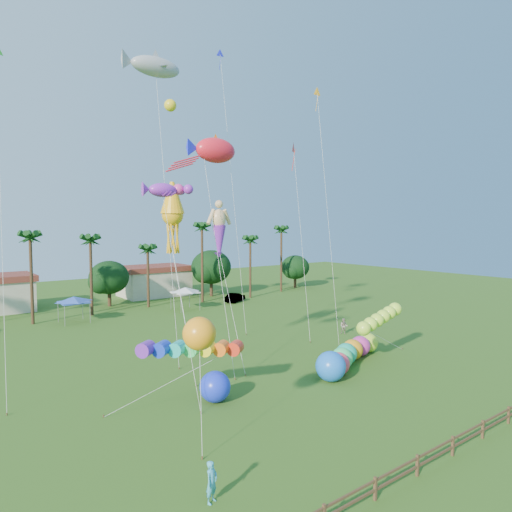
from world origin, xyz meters
TOP-DOWN VIEW (x-y plane):
  - ground at (0.00, 0.00)m, footprint 160.00×160.00m
  - tree_line at (3.57, 44.00)m, footprint 69.46×8.91m
  - buildings_row at (-3.09, 50.00)m, footprint 35.00×7.00m
  - tent_row at (-6.00, 36.33)m, footprint 31.00×4.00m
  - fence at (0.00, -6.00)m, footprint 36.12×0.12m
  - car_b at (16.90, 37.22)m, footprint 4.22×3.12m
  - spectator_a at (-11.45, -2.02)m, footprint 0.75×0.65m
  - spectator_b at (14.70, 14.20)m, footprint 0.95×1.00m
  - caterpillar_inflatable at (6.63, 6.68)m, footprint 10.52×5.53m
  - blue_ball at (-5.67, 6.90)m, footprint 2.00×2.00m
  - rainbow_tube at (-5.68, 7.07)m, footprint 9.79×3.92m
  - green_worm at (7.35, 5.63)m, footprint 10.31×2.25m
  - orange_ball_kite at (-9.81, 1.71)m, footprint 1.77×1.77m
  - merman_kite at (-0.45, 14.44)m, footprint 2.29×5.77m
  - fish_kite at (-0.45, 14.89)m, footprint 5.67×6.66m
  - shark_kite at (-3.32, 19.92)m, footprint 6.32×7.54m
  - squid_kite at (-4.98, 13.87)m, footprint 2.37×4.98m
  - lobster_kite at (-7.74, 9.74)m, footprint 3.56×5.06m
  - delta_kite_red at (11.08, 18.09)m, footprint 2.34×4.94m
  - delta_kite_yellow at (10.86, 14.46)m, footprint 1.06×3.66m
  - delta_kite_blue at (6.56, 24.78)m, footprint 1.04×5.18m

SIDE VIEW (x-z plane):
  - ground at x=0.00m, z-range 0.00..0.00m
  - fence at x=0.00m, z-range 0.11..1.11m
  - car_b at x=16.90m, z-range 0.00..1.33m
  - spectator_b at x=14.70m, z-range 0.00..1.63m
  - spectator_a at x=-11.45m, z-range 0.00..1.75m
  - caterpillar_inflatable at x=6.63m, z-range -0.18..2.03m
  - blue_ball at x=-5.67m, z-range 0.00..2.00m
  - buildings_row at x=-3.09m, z-range 0.00..4.00m
  - tent_row at x=-6.00m, z-range 2.45..3.05m
  - green_worm at x=7.35m, z-range 1.26..5.14m
  - rainbow_tube at x=-5.68m, z-range 1.36..5.04m
  - tree_line at x=3.57m, z-range -1.22..9.78m
  - orange_ball_kite at x=-9.81m, z-range 2.62..9.52m
  - merman_kite at x=-0.45m, z-range 4.21..17.19m
  - squid_kite at x=-4.98m, z-range 4.75..19.45m
  - lobster_kite at x=-7.74m, z-range 6.47..20.72m
  - fish_kite at x=-0.45m, z-range 8.16..26.79m
  - delta_kite_red at x=11.08m, z-range 9.02..28.89m
  - delta_kite_yellow at x=10.86m, z-range 11.02..35.59m
  - shark_kite at x=-3.32m, z-range 11.93..37.95m
  - delta_kite_blue at x=6.56m, z-range 13.40..43.61m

